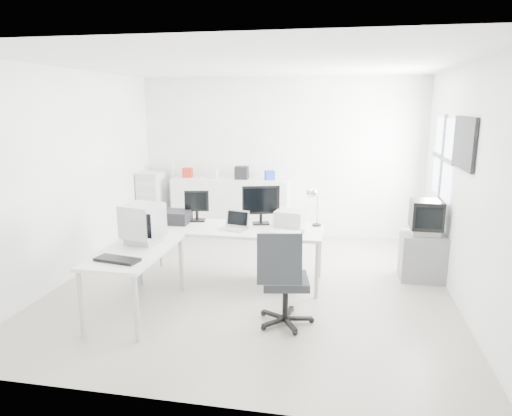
% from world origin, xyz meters
% --- Properties ---
extents(floor, '(5.00, 5.00, 0.01)m').
position_xyz_m(floor, '(0.00, 0.00, 0.00)').
color(floor, beige).
rests_on(floor, ground).
extents(ceiling, '(5.00, 5.00, 0.01)m').
position_xyz_m(ceiling, '(0.00, 0.00, 2.80)').
color(ceiling, white).
rests_on(ceiling, back_wall).
extents(back_wall, '(5.00, 0.02, 2.80)m').
position_xyz_m(back_wall, '(0.00, 2.50, 1.40)').
color(back_wall, white).
rests_on(back_wall, floor).
extents(left_wall, '(0.02, 5.00, 2.80)m').
position_xyz_m(left_wall, '(-2.50, 0.00, 1.40)').
color(left_wall, white).
rests_on(left_wall, floor).
extents(right_wall, '(0.02, 5.00, 2.80)m').
position_xyz_m(right_wall, '(2.50, 0.00, 1.40)').
color(right_wall, white).
rests_on(right_wall, floor).
extents(window, '(0.02, 1.20, 1.10)m').
position_xyz_m(window, '(2.48, 1.20, 1.60)').
color(window, white).
rests_on(window, right_wall).
extents(wall_picture, '(0.04, 0.90, 0.60)m').
position_xyz_m(wall_picture, '(2.47, 0.10, 1.90)').
color(wall_picture, black).
rests_on(wall_picture, right_wall).
extents(main_desk, '(2.40, 0.80, 0.75)m').
position_xyz_m(main_desk, '(-0.31, 0.08, 0.38)').
color(main_desk, silver).
rests_on(main_desk, floor).
extents(side_desk, '(0.70, 1.40, 0.75)m').
position_xyz_m(side_desk, '(-1.16, -1.02, 0.38)').
color(side_desk, silver).
rests_on(side_desk, floor).
extents(drawer_pedestal, '(0.40, 0.50, 0.60)m').
position_xyz_m(drawer_pedestal, '(0.39, 0.13, 0.30)').
color(drawer_pedestal, silver).
rests_on(drawer_pedestal, floor).
extents(inkjet_printer, '(0.47, 0.37, 0.17)m').
position_xyz_m(inkjet_printer, '(-1.16, 0.18, 0.83)').
color(inkjet_printer, black).
rests_on(inkjet_printer, main_desk).
extents(lcd_monitor_small, '(0.36, 0.25, 0.42)m').
position_xyz_m(lcd_monitor_small, '(-0.86, 0.33, 0.96)').
color(lcd_monitor_small, black).
rests_on(lcd_monitor_small, main_desk).
extents(lcd_monitor_large, '(0.54, 0.34, 0.53)m').
position_xyz_m(lcd_monitor_large, '(0.04, 0.33, 1.01)').
color(lcd_monitor_large, black).
rests_on(lcd_monitor_large, main_desk).
extents(laptop, '(0.42, 0.43, 0.23)m').
position_xyz_m(laptop, '(-0.26, -0.02, 0.86)').
color(laptop, '#B7B7BA').
rests_on(laptop, main_desk).
extents(white_keyboard, '(0.46, 0.26, 0.02)m').
position_xyz_m(white_keyboard, '(0.34, -0.07, 0.76)').
color(white_keyboard, silver).
rests_on(white_keyboard, main_desk).
extents(white_mouse, '(0.06, 0.06, 0.06)m').
position_xyz_m(white_mouse, '(0.64, -0.02, 0.78)').
color(white_mouse, silver).
rests_on(white_mouse, main_desk).
extents(laser_printer, '(0.42, 0.37, 0.21)m').
position_xyz_m(laser_printer, '(0.44, 0.30, 0.86)').
color(laser_printer, '#A4A4A4').
rests_on(laser_printer, main_desk).
extents(desk_lamp, '(0.15, 0.15, 0.44)m').
position_xyz_m(desk_lamp, '(0.79, 0.38, 0.97)').
color(desk_lamp, silver).
rests_on(desk_lamp, main_desk).
extents(crt_monitor, '(0.51, 0.51, 0.49)m').
position_xyz_m(crt_monitor, '(-1.16, -0.77, 1.00)').
color(crt_monitor, '#B7B7BA').
rests_on(crt_monitor, side_desk).
extents(black_keyboard, '(0.49, 0.26, 0.03)m').
position_xyz_m(black_keyboard, '(-1.16, -1.42, 0.77)').
color(black_keyboard, black).
rests_on(black_keyboard, side_desk).
extents(office_chair, '(0.72, 0.72, 1.08)m').
position_xyz_m(office_chair, '(0.55, -0.99, 0.54)').
color(office_chair, '#272A2D').
rests_on(office_chair, floor).
extents(tv_cabinet, '(0.58, 0.48, 0.64)m').
position_xyz_m(tv_cabinet, '(2.22, 0.64, 0.32)').
color(tv_cabinet, slate).
rests_on(tv_cabinet, floor).
extents(crt_tv, '(0.50, 0.48, 0.45)m').
position_xyz_m(crt_tv, '(2.22, 0.64, 0.86)').
color(crt_tv, black).
rests_on(crt_tv, tv_cabinet).
extents(sideboard, '(2.09, 0.52, 1.04)m').
position_xyz_m(sideboard, '(-0.84, 2.24, 0.52)').
color(sideboard, silver).
rests_on(sideboard, floor).
extents(clutter_box_a, '(0.18, 0.17, 0.17)m').
position_xyz_m(clutter_box_a, '(-1.64, 2.24, 1.13)').
color(clutter_box_a, '#A62217').
rests_on(clutter_box_a, sideboard).
extents(clutter_box_b, '(0.19, 0.17, 0.16)m').
position_xyz_m(clutter_box_b, '(-1.14, 2.24, 1.12)').
color(clutter_box_b, silver).
rests_on(clutter_box_b, sideboard).
extents(clutter_box_c, '(0.23, 0.21, 0.22)m').
position_xyz_m(clutter_box_c, '(-0.64, 2.24, 1.16)').
color(clutter_box_c, black).
rests_on(clutter_box_c, sideboard).
extents(clutter_box_d, '(0.20, 0.19, 0.16)m').
position_xyz_m(clutter_box_d, '(-0.14, 2.24, 1.12)').
color(clutter_box_d, '#16329D').
rests_on(clutter_box_d, sideboard).
extents(clutter_bottle, '(0.07, 0.07, 0.22)m').
position_xyz_m(clutter_bottle, '(-1.94, 2.28, 1.15)').
color(clutter_bottle, silver).
rests_on(clutter_bottle, sideboard).
extents(filing_cabinet, '(0.40, 0.47, 1.14)m').
position_xyz_m(filing_cabinet, '(-2.28, 2.08, 0.57)').
color(filing_cabinet, silver).
rests_on(filing_cabinet, floor).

